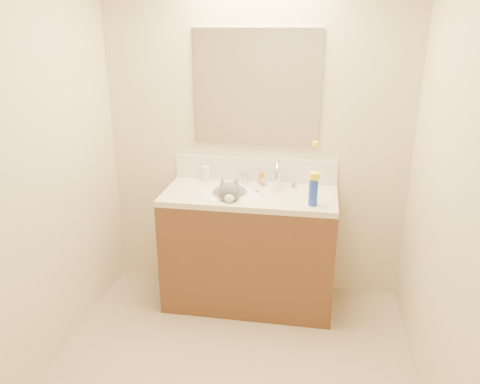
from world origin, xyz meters
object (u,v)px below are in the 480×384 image
(amber_bottle, at_px, (261,178))
(spray_can, at_px, (313,193))
(vanity_cabinet, at_px, (249,251))
(silver_jar, at_px, (245,178))
(faucet, at_px, (278,176))
(pill_bottle, at_px, (206,174))
(basin, at_px, (232,203))
(cat, at_px, (230,198))

(amber_bottle, height_order, spray_can, spray_can)
(vanity_cabinet, relative_size, silver_jar, 19.18)
(faucet, relative_size, silver_jar, 4.48)
(vanity_cabinet, bearing_deg, pill_bottle, 150.31)
(basin, distance_m, faucet, 0.38)
(faucet, distance_m, cat, 0.38)
(cat, distance_m, pill_bottle, 0.34)
(pill_bottle, relative_size, amber_bottle, 1.20)
(faucet, xyz_separation_m, cat, (-0.31, -0.17, -0.12))
(basin, distance_m, spray_can, 0.59)
(vanity_cabinet, xyz_separation_m, amber_bottle, (0.05, 0.20, 0.50))
(silver_jar, bearing_deg, amber_bottle, -7.24)
(pill_bottle, distance_m, spray_can, 0.87)
(faucet, height_order, cat, faucet)
(spray_can, bearing_deg, pill_bottle, 155.17)
(vanity_cabinet, relative_size, spray_can, 7.42)
(silver_jar, height_order, spray_can, spray_can)
(vanity_cabinet, relative_size, amber_bottle, 12.84)
(basin, distance_m, pill_bottle, 0.36)
(silver_jar, bearing_deg, spray_can, -36.62)
(cat, distance_m, silver_jar, 0.27)
(basin, height_order, silver_jar, silver_jar)
(spray_can, bearing_deg, amber_bottle, 136.64)
(cat, relative_size, silver_jar, 6.60)
(basin, bearing_deg, spray_can, -13.44)
(amber_bottle, bearing_deg, cat, -128.70)
(vanity_cabinet, relative_size, pill_bottle, 10.66)
(faucet, bearing_deg, basin, -150.88)
(faucet, distance_m, pill_bottle, 0.54)
(faucet, xyz_separation_m, pill_bottle, (-0.54, 0.07, -0.03))
(faucet, xyz_separation_m, silver_jar, (-0.25, 0.08, -0.05))
(amber_bottle, bearing_deg, basin, -127.42)
(vanity_cabinet, bearing_deg, spray_can, -20.51)
(silver_jar, bearing_deg, pill_bottle, -178.32)
(cat, bearing_deg, basin, 16.45)
(cat, relative_size, amber_bottle, 4.41)
(vanity_cabinet, bearing_deg, silver_jar, 108.37)
(silver_jar, distance_m, amber_bottle, 0.13)
(cat, height_order, silver_jar, cat)
(vanity_cabinet, height_order, pill_bottle, pill_bottle)
(amber_bottle, bearing_deg, faucet, -25.40)
(basin, xyz_separation_m, faucet, (0.30, 0.17, 0.16))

